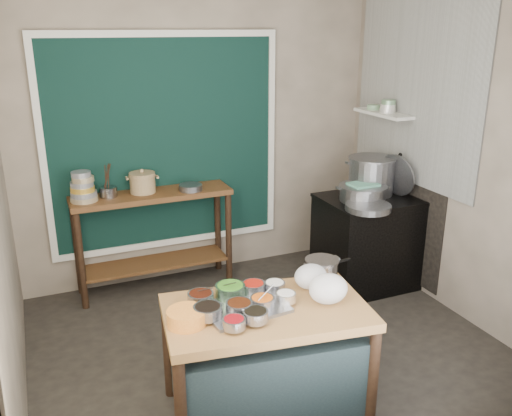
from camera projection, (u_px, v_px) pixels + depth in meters
name	position (u px, v px, depth m)	size (l,w,h in m)	color
floor	(263.00, 342.00, 4.33)	(3.50, 3.00, 0.02)	#2C2822
back_wall	(200.00, 135.00, 5.20)	(3.50, 0.02, 2.80)	gray
right_wall	(455.00, 151.00, 4.54)	(0.02, 3.00, 2.80)	gray
curtain_panel	(165.00, 144.00, 5.05)	(2.10, 0.02, 1.90)	black
curtain_frame	(166.00, 144.00, 5.04)	(2.22, 0.03, 2.02)	beige
tile_panel	(415.00, 90.00, 4.86)	(0.02, 1.70, 1.70)	#B2B2AA
soot_patch	(398.00, 207.00, 5.32)	(0.01, 1.30, 1.30)	black
wall_shelf	(383.00, 113.00, 5.16)	(0.22, 0.70, 0.03)	beige
prep_table	(266.00, 360.00, 3.44)	(1.25, 0.72, 0.75)	olive
back_counter	(154.00, 241.00, 5.09)	(1.45, 0.40, 0.95)	#593419
stove_block	(369.00, 243.00, 5.17)	(0.90, 0.68, 0.85)	black
stove_top	(372.00, 199.00, 5.03)	(0.92, 0.69, 0.03)	black
condiment_tray	(244.00, 308.00, 3.30)	(0.50, 0.35, 0.02)	gray
condiment_bowls	(239.00, 301.00, 3.29)	(0.65, 0.52, 0.08)	gray
yellow_basin	(187.00, 317.00, 3.13)	(0.23, 0.23, 0.09)	orange
saucepan	(322.00, 268.00, 3.71)	(0.24, 0.24, 0.13)	gray
plastic_bag_a	(328.00, 289.00, 3.36)	(0.25, 0.21, 0.19)	white
plastic_bag_b	(311.00, 276.00, 3.55)	(0.22, 0.19, 0.17)	white
bowl_stack	(83.00, 188.00, 4.66)	(0.23, 0.23, 0.26)	tan
utensil_cup	(108.00, 192.00, 4.80)	(0.15, 0.15, 0.09)	gray
ceramic_crock	(143.00, 184.00, 4.91)	(0.25, 0.25, 0.17)	#987853
wide_bowl	(191.00, 187.00, 5.00)	(0.22, 0.22, 0.05)	gray
stock_pot	(371.00, 176.00, 5.09)	(0.45, 0.45, 0.35)	gray
pot_lid	(397.00, 175.00, 5.02)	(0.41, 0.41, 0.02)	gray
steamer	(363.00, 193.00, 4.92)	(0.45, 0.45, 0.14)	gray
green_cloth	(363.00, 184.00, 4.89)	(0.25, 0.19, 0.02)	#549B8B
shallow_pan	(368.00, 207.00, 4.68)	(0.40, 0.40, 0.05)	gray
shelf_bowl_stack	(388.00, 107.00, 5.09)	(0.15, 0.15, 0.12)	silver
shelf_bowl_green	(374.00, 107.00, 5.30)	(0.13, 0.13, 0.05)	gray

